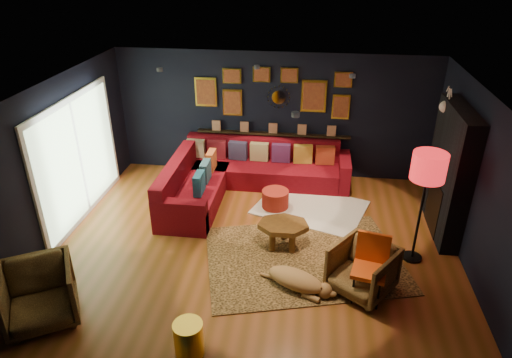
# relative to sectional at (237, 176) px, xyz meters

# --- Properties ---
(floor) EXTENTS (6.50, 6.50, 0.00)m
(floor) POSITION_rel_sectional_xyz_m (0.61, -1.81, -0.32)
(floor) COLOR brown
(floor) RESTS_ON ground
(room_walls) EXTENTS (6.50, 6.50, 6.50)m
(room_walls) POSITION_rel_sectional_xyz_m (0.61, -1.81, 1.27)
(room_walls) COLOR black
(room_walls) RESTS_ON ground
(sectional) EXTENTS (3.41, 2.69, 0.86)m
(sectional) POSITION_rel_sectional_xyz_m (0.00, 0.00, 0.00)
(sectional) COLOR maroon
(sectional) RESTS_ON ground
(ledge) EXTENTS (3.20, 0.12, 0.04)m
(ledge) POSITION_rel_sectional_xyz_m (0.61, 0.87, 0.60)
(ledge) COLOR black
(ledge) RESTS_ON room_walls
(gallery_wall) EXTENTS (3.15, 0.04, 1.02)m
(gallery_wall) POSITION_rel_sectional_xyz_m (0.60, 0.91, 1.48)
(gallery_wall) COLOR yellow
(gallery_wall) RESTS_ON room_walls
(sunburst_mirror) EXTENTS (0.47, 0.16, 0.47)m
(sunburst_mirror) POSITION_rel_sectional_xyz_m (0.71, 0.91, 1.38)
(sunburst_mirror) COLOR silver
(sunburst_mirror) RESTS_ON room_walls
(fireplace) EXTENTS (0.31, 1.60, 2.20)m
(fireplace) POSITION_rel_sectional_xyz_m (3.71, -0.91, 0.70)
(fireplace) COLOR black
(fireplace) RESTS_ON ground
(deer_head) EXTENTS (0.50, 0.28, 0.45)m
(deer_head) POSITION_rel_sectional_xyz_m (3.75, -0.41, 1.73)
(deer_head) COLOR white
(deer_head) RESTS_ON fireplace
(sliding_door) EXTENTS (0.06, 2.80, 2.20)m
(sliding_door) POSITION_rel_sectional_xyz_m (-2.60, -1.21, 0.78)
(sliding_door) COLOR white
(sliding_door) RESTS_ON ground
(ceiling_spots) EXTENTS (3.30, 2.50, 0.06)m
(ceiling_spots) POSITION_rel_sectional_xyz_m (0.61, -1.01, 2.24)
(ceiling_spots) COLOR black
(ceiling_spots) RESTS_ON room_walls
(shag_rug) EXTENTS (2.29, 1.95, 0.03)m
(shag_rug) POSITION_rel_sectional_xyz_m (1.48, -0.51, -0.31)
(shag_rug) COLOR white
(shag_rug) RESTS_ON ground
(leopard_rug) EXTENTS (3.46, 2.86, 0.02)m
(leopard_rug) POSITION_rel_sectional_xyz_m (1.41, -2.11, -0.31)
(leopard_rug) COLOR #B48446
(leopard_rug) RESTS_ON ground
(coffee_table) EXTENTS (0.87, 0.67, 0.42)m
(coffee_table) POSITION_rel_sectional_xyz_m (1.06, -1.82, 0.04)
(coffee_table) COLOR brown
(coffee_table) RESTS_ON shag_rug
(pouf) EXTENTS (0.50, 0.50, 0.33)m
(pouf) POSITION_rel_sectional_xyz_m (0.81, -0.57, -0.13)
(pouf) COLOR maroon
(pouf) RESTS_ON shag_rug
(armchair_left) EXTENTS (1.16, 1.14, 0.89)m
(armchair_left) POSITION_rel_sectional_xyz_m (-1.94, -3.86, 0.12)
(armchair_left) COLOR #A97A3A
(armchair_left) RESTS_ON ground
(armchair_right) EXTENTS (1.06, 1.05, 0.80)m
(armchair_right) POSITION_rel_sectional_xyz_m (2.24, -2.73, 0.08)
(armchair_right) COLOR #A97A3A
(armchair_right) RESTS_ON ground
(gold_stool) EXTENTS (0.36, 0.36, 0.45)m
(gold_stool) POSITION_rel_sectional_xyz_m (0.11, -4.16, -0.10)
(gold_stool) COLOR yellow
(gold_stool) RESTS_ON ground
(orange_chair) EXTENTS (0.54, 0.54, 0.96)m
(orange_chair) POSITION_rel_sectional_xyz_m (2.33, -2.81, 0.25)
(orange_chair) COLOR black
(orange_chair) RESTS_ON ground
(floor_lamp) EXTENTS (0.50, 0.50, 1.82)m
(floor_lamp) POSITION_rel_sectional_xyz_m (3.11, -1.86, 1.22)
(floor_lamp) COLOR black
(floor_lamp) RESTS_ON ground
(dog) EXTENTS (1.30, 1.00, 0.37)m
(dog) POSITION_rel_sectional_xyz_m (1.32, -2.81, -0.12)
(dog) COLOR #A56D44
(dog) RESTS_ON leopard_rug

